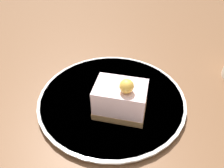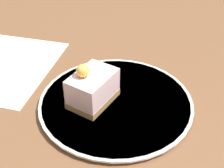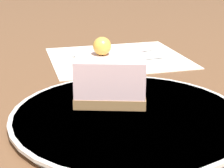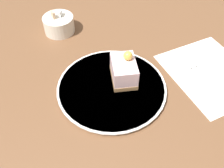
% 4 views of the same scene
% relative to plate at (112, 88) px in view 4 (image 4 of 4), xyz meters
% --- Properties ---
extents(ground_plane, '(4.00, 4.00, 0.00)m').
position_rel_plate_xyz_m(ground_plane, '(-0.02, -0.02, -0.01)').
color(ground_plane, brown).
extents(plate, '(0.28, 0.28, 0.01)m').
position_rel_plate_xyz_m(plate, '(0.00, 0.00, 0.00)').
color(plate, silver).
rests_on(plate, ground_plane).
extents(cake_slice, '(0.07, 0.09, 0.08)m').
position_rel_plate_xyz_m(cake_slice, '(0.04, 0.02, 0.03)').
color(cake_slice, '#9E7547').
rests_on(cake_slice, plate).
extents(napkin, '(0.26, 0.29, 0.00)m').
position_rel_plate_xyz_m(napkin, '(0.28, -0.01, -0.00)').
color(napkin, white).
rests_on(napkin, ground_plane).
extents(fork, '(0.06, 0.17, 0.00)m').
position_rel_plate_xyz_m(fork, '(0.24, -0.00, -0.00)').
color(fork, '#B2B2B7').
rests_on(fork, napkin).
extents(knife, '(0.05, 0.16, 0.00)m').
position_rel_plate_xyz_m(knife, '(0.31, -0.02, -0.00)').
color(knife, '#B2B2B7').
rests_on(knife, napkin).
extents(sugar_bowl, '(0.10, 0.10, 0.07)m').
position_rel_plate_xyz_m(sugar_bowl, '(-0.10, 0.28, 0.02)').
color(sugar_bowl, silver).
rests_on(sugar_bowl, ground_plane).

